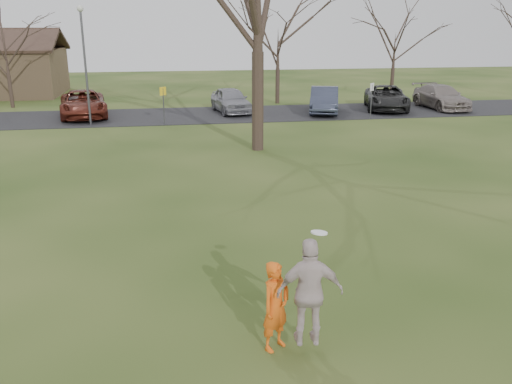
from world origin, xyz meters
TOP-DOWN VIEW (x-y plane):
  - ground at (0.00, 0.00)m, footprint 120.00×120.00m
  - parking_strip at (0.00, 25.00)m, footprint 62.00×6.50m
  - player_defender at (-0.38, -0.05)m, footprint 0.68×0.64m
  - car_2 at (-6.71, 25.39)m, footprint 3.37×5.92m
  - car_4 at (2.17, 25.58)m, footprint 2.41×4.74m
  - car_5 at (7.91, 24.47)m, footprint 3.04×5.09m
  - car_6 at (12.27, 25.07)m, footprint 4.04×5.99m
  - car_7 at (16.05, 24.96)m, footprint 2.15×5.18m
  - catching_play at (0.12, -0.33)m, footprint 1.11×0.65m
  - lamp_post at (-6.00, 22.50)m, footprint 0.34×0.34m
  - sign_yellow at (-2.00, 22.00)m, footprint 0.35×0.35m
  - sign_white at (10.00, 22.00)m, footprint 0.35×0.35m
  - small_tree_row at (4.38, 30.06)m, footprint 55.00×5.90m

SIDE VIEW (x-z plane):
  - ground at x=0.00m, z-range 0.00..0.00m
  - parking_strip at x=0.00m, z-range 0.00..0.04m
  - player_defender at x=-0.38m, z-range 0.00..1.56m
  - car_7 at x=16.05m, z-range 0.04..1.54m
  - car_6 at x=12.27m, z-range 0.04..1.56m
  - car_4 at x=2.17m, z-range 0.04..1.59m
  - car_2 at x=-6.71m, z-range 0.04..1.60m
  - car_5 at x=7.91m, z-range 0.04..1.62m
  - catching_play at x=0.12m, z-range 0.20..2.07m
  - sign_yellow at x=-2.00m, z-range 0.41..2.49m
  - sign_white at x=10.00m, z-range 0.41..2.49m
  - small_tree_row at x=4.38m, z-range -0.36..8.14m
  - lamp_post at x=-6.00m, z-range 0.83..7.10m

